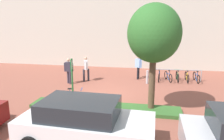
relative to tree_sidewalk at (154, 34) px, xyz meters
The scene contains 12 objects.
ground_plane 4.63m from the tree_sidewalk, 145.85° to the left, with size 60.00×60.00×0.00m, color brown.
building_facade 10.42m from the tree_sidewalk, 104.26° to the left, with size 28.00×1.20×10.00m, color beige.
planter_strip 4.02m from the tree_sidewalk, behind, with size 7.00×1.10×0.16m, color #336028.
tree_sidewalk is the anchor object (origin of this frame).
parking_sign_post 4.15m from the tree_sidewalk, behind, with size 0.09×0.36×2.34m.
bike_at_sign 4.84m from the tree_sidewalk, behind, with size 1.66×0.48×0.86m.
bike_rack_cluster 6.58m from the tree_sidewalk, 71.84° to the left, with size 3.21×1.70×0.83m.
bollard_steel 5.42m from the tree_sidewalk, 93.27° to the left, with size 0.16×0.16×0.90m, color #ADADB2.
person_shirt_blue 6.70m from the tree_sidewalk, 135.74° to the left, with size 0.38×0.58×1.72m.
person_suited_navy 6.88m from the tree_sidewalk, 146.86° to the left, with size 0.60×0.32×1.72m.
person_shirt_white 6.25m from the tree_sidewalk, 99.36° to the left, with size 0.51×0.48×1.72m.
car_white_hatch 4.66m from the tree_sidewalk, 123.73° to the right, with size 4.35×2.13×1.54m.
Camera 1 is at (2.41, -10.63, 3.85)m, focal length 32.79 mm.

